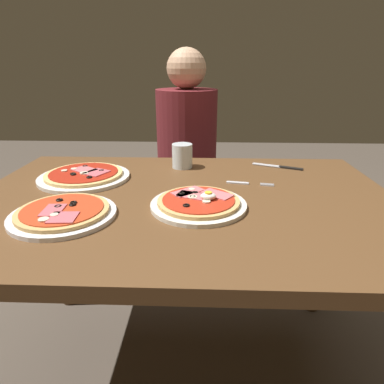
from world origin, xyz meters
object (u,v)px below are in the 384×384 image
Objects in this scene: knife at (281,167)px; pizza_across_right at (84,176)px; fork at (246,183)px; pizza_foreground at (199,203)px; diner_person at (187,168)px; dining_table at (183,226)px; water_glass_near at (182,157)px; pizza_across_left at (63,213)px.

pizza_across_right is at bearing -167.24° from knife.
knife is at bearing 51.42° from fork.
fork is 0.84× the size of knife.
pizza_foreground is 0.50m from knife.
diner_person is (0.32, 0.68, -0.17)m from pizza_across_right.
dining_table is at bearing 92.15° from diner_person.
water_glass_near is (-0.07, 0.38, 0.03)m from pizza_foreground.
pizza_across_left is 1.74× the size of fork.
diner_person is at bearing 92.15° from dining_table.
diner_person is (-0.01, 0.53, -0.20)m from water_glass_near.
dining_table is 0.34m from water_glass_near.
diner_person reaches higher than pizza_foreground.
water_glass_near is 0.57m from diner_person.
dining_table is 0.15m from pizza_foreground.
pizza_across_left is (-0.36, -0.08, -0.00)m from pizza_foreground.
diner_person reaches higher than knife.
fork is (0.51, 0.28, -0.01)m from pizza_across_left.
fork is at bearing 30.16° from dining_table.
diner_person reaches higher than dining_table.
pizza_foreground reaches higher than fork.
diner_person is at bearing 127.24° from knife.
fork is (0.21, 0.12, 0.10)m from dining_table.
dining_table is 4.14× the size of pizza_across_right.
dining_table is 4.72× the size of pizza_across_left.
diner_person is at bearing 108.33° from fork.
fork is at bearing 28.55° from pizza_across_left.
diner_person is (-0.03, 0.84, -0.06)m from dining_table.
dining_table is 0.36m from pizza_across_left.
diner_person is (0.27, 0.99, -0.17)m from pizza_across_left.
dining_table is 0.84m from diner_person.
fork is 0.13× the size of diner_person.
diner_person is at bearing 64.53° from pizza_across_right.
water_glass_near reaches higher than pizza_across_left.
pizza_across_left is 0.23× the size of diner_person.
pizza_foreground is 0.36m from pizza_across_left.
knife is at bearing 41.09° from dining_table.
pizza_foreground is at bearing 12.82° from pizza_across_left.
fork is 0.77m from diner_person.
water_glass_near is at bearing 93.95° from dining_table.
diner_person reaches higher than pizza_across_right.
pizza_across_left reaches higher than dining_table.
pizza_across_left reaches higher than knife.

